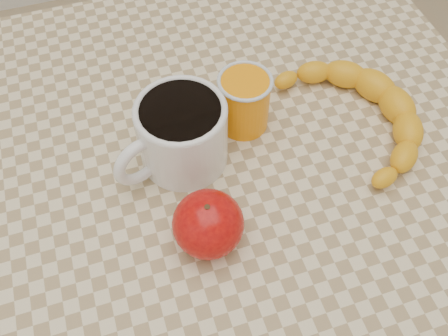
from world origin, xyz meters
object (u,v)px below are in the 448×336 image
object	(u,v)px
coffee_mug	(180,133)
banana	(359,113)
table	(224,211)
apple	(208,224)
orange_juice_glass	(244,101)

from	to	relation	value
coffee_mug	banana	size ratio (longest dim) A/B	0.59
table	apple	bearing A→B (deg)	-119.45
table	banana	world-z (taller)	banana
orange_juice_glass	banana	size ratio (longest dim) A/B	0.29
orange_juice_glass	banana	xyz separation A→B (m)	(0.14, -0.05, -0.02)
apple	banana	world-z (taller)	apple
coffee_mug	banana	distance (m)	0.24
table	orange_juice_glass	size ratio (longest dim) A/B	9.87
coffee_mug	apple	bearing A→B (deg)	-91.06
banana	table	bearing A→B (deg)	-177.24
coffee_mug	apple	size ratio (longest dim) A/B	1.68
apple	banana	size ratio (longest dim) A/B	0.35
coffee_mug	apple	world-z (taller)	coffee_mug
table	orange_juice_glass	distance (m)	0.16
table	coffee_mug	xyz separation A→B (m)	(-0.04, 0.04, 0.14)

